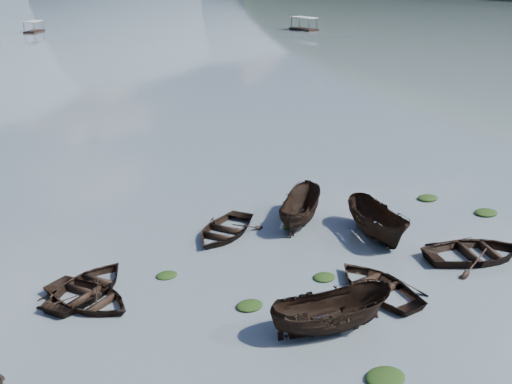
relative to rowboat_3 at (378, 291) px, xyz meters
name	(u,v)px	position (x,y,z in m)	size (l,w,h in m)	color
ground_plane	(404,362)	(-1.99, -4.21, 0.00)	(2400.00, 2400.00, 0.00)	#4F5B63
rowboat_1	(89,292)	(-10.98, 5.04, 0.00)	(3.01, 4.22, 0.87)	black
rowboat_2	(330,330)	(-3.30, -1.55, 0.00)	(1.79, 4.76, 1.84)	black
rowboat_3	(378,291)	(0.00, 0.00, 0.00)	(3.07, 4.30, 0.89)	black
rowboat_4	(475,258)	(5.85, 0.44, 0.00)	(3.51, 4.91, 1.02)	black
rowboat_5	(376,237)	(3.06, 4.27, 0.00)	(1.86, 4.95, 1.91)	black
rowboat_6	(89,303)	(-11.13, 4.18, 0.00)	(2.98, 4.17, 0.86)	black
rowboat_7	(224,234)	(-3.79, 7.77, 0.00)	(3.14, 4.39, 0.91)	black
rowboat_8	(299,222)	(0.37, 7.43, 0.00)	(1.77, 4.72, 1.82)	black
weed_clump_1	(250,307)	(-5.36, 1.17, 0.00)	(1.10, 0.88, 0.24)	black
weed_clump_2	(385,380)	(-3.11, -4.66, 0.00)	(1.38, 1.10, 0.30)	black
weed_clump_3	(324,278)	(-1.48, 1.84, 0.00)	(0.99, 0.83, 0.22)	black
weed_clump_4	(486,214)	(10.23, 4.07, 0.00)	(1.33, 1.05, 0.28)	black
weed_clump_5	(167,276)	(-7.65, 4.92, 0.00)	(0.95, 0.77, 0.20)	black
weed_clump_6	(291,227)	(-0.31, 7.07, 0.00)	(0.91, 0.76, 0.19)	black
weed_clump_7	(427,199)	(8.76, 7.10, 0.00)	(1.26, 1.01, 0.27)	black
pontoon_centre	(34,32)	(-3.32, 114.48, 0.00)	(2.34, 5.61, 2.15)	black
pontoon_right	(304,30)	(49.87, 94.38, 0.00)	(2.83, 6.78, 2.60)	black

